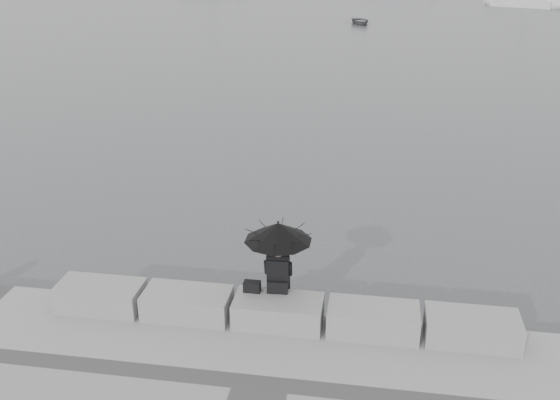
# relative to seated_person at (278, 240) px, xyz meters

# --- Properties ---
(ground) EXTENTS (360.00, 360.00, 0.00)m
(ground) POSITION_rel_seated_person_xyz_m (0.06, 0.10, -2.02)
(ground) COLOR #444749
(ground) RESTS_ON ground
(stone_block_far_left) EXTENTS (1.60, 0.80, 0.50)m
(stone_block_far_left) POSITION_rel_seated_person_xyz_m (-3.34, -0.35, -1.27)
(stone_block_far_left) COLOR gray
(stone_block_far_left) RESTS_ON promenade
(stone_block_left) EXTENTS (1.60, 0.80, 0.50)m
(stone_block_left) POSITION_rel_seated_person_xyz_m (-1.64, -0.35, -1.27)
(stone_block_left) COLOR gray
(stone_block_left) RESTS_ON promenade
(stone_block_centre) EXTENTS (1.60, 0.80, 0.50)m
(stone_block_centre) POSITION_rel_seated_person_xyz_m (0.06, -0.35, -1.27)
(stone_block_centre) COLOR gray
(stone_block_centre) RESTS_ON promenade
(stone_block_right) EXTENTS (1.60, 0.80, 0.50)m
(stone_block_right) POSITION_rel_seated_person_xyz_m (1.76, -0.35, -1.27)
(stone_block_right) COLOR gray
(stone_block_right) RESTS_ON promenade
(stone_block_far_right) EXTENTS (1.60, 0.80, 0.50)m
(stone_block_far_right) POSITION_rel_seated_person_xyz_m (3.46, -0.35, -1.27)
(stone_block_far_right) COLOR gray
(stone_block_far_right) RESTS_ON promenade
(seated_person) EXTENTS (1.23, 1.23, 1.39)m
(seated_person) POSITION_rel_seated_person_xyz_m (0.00, 0.00, 0.00)
(seated_person) COLOR black
(seated_person) RESTS_ON stone_block_centre
(bag) EXTENTS (0.31, 0.18, 0.20)m
(bag) POSITION_rel_seated_person_xyz_m (-0.46, -0.13, -0.92)
(bag) COLOR black
(bag) RESTS_ON stone_block_centre
(sailboat_right) EXTENTS (6.89, 5.01, 12.90)m
(sailboat_right) POSITION_rel_seated_person_xyz_m (16.81, 65.22, -1.48)
(sailboat_right) COLOR white
(sailboat_right) RESTS_ON ground
(dinghy) EXTENTS (3.38, 2.26, 0.53)m
(dinghy) POSITION_rel_seated_person_xyz_m (-0.32, 47.21, -1.75)
(dinghy) COLOR gray
(dinghy) RESTS_ON ground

